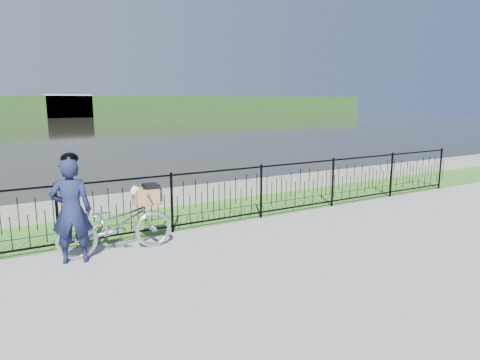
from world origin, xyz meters
TOP-DOWN VIEW (x-y plane):
  - ground at (0.00, 0.00)m, footprint 120.00×120.00m
  - grass_strip at (0.00, 2.60)m, footprint 60.00×2.00m
  - water at (0.00, 33.00)m, footprint 120.00×120.00m
  - quay_wall at (0.00, 3.60)m, footprint 60.00×0.30m
  - fence at (0.00, 1.60)m, footprint 14.00×0.06m
  - far_treeline at (0.00, 60.00)m, footprint 120.00×6.00m
  - far_building_right at (6.00, 58.50)m, footprint 6.00×3.00m
  - bicycle_rig at (-2.18, 1.02)m, footprint 1.87×0.65m
  - cyclist at (-2.87, 0.95)m, footprint 0.68×0.53m

SIDE VIEW (x-z plane):
  - ground at x=0.00m, z-range 0.00..0.00m
  - water at x=0.00m, z-range 0.00..0.00m
  - grass_strip at x=0.00m, z-range 0.00..0.01m
  - quay_wall at x=0.00m, z-range 0.00..0.40m
  - bicycle_rig at x=-2.18m, z-range -0.05..1.06m
  - fence at x=0.00m, z-range 0.00..1.15m
  - cyclist at x=-2.87m, z-range -0.01..1.70m
  - far_treeline at x=0.00m, z-range 0.00..3.00m
  - far_building_right at x=6.00m, z-range 0.00..3.20m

